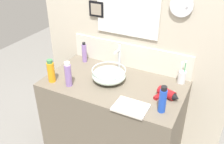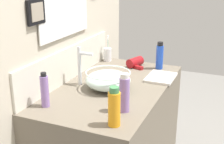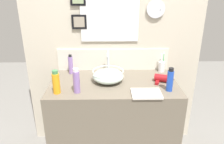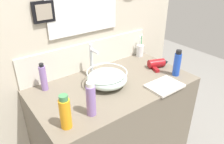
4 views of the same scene
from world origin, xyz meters
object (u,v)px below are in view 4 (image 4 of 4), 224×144
(soap_dispenser, at_px, (43,78))
(lotion_bottle, at_px, (177,64))
(hair_drier, at_px, (158,64))
(glass_bowl_sink, at_px, (107,78))
(faucet, at_px, (92,58))
(toothbrush_cup, at_px, (140,50))
(hand_towel, at_px, (165,86))
(shampoo_bottle, at_px, (65,112))
(spray_bottle, at_px, (91,99))

(soap_dispenser, bearing_deg, lotion_bottle, -24.39)
(hair_drier, distance_m, soap_dispenser, 0.90)
(hair_drier, bearing_deg, soap_dispenser, 165.61)
(glass_bowl_sink, xyz_separation_m, lotion_bottle, (0.51, -0.19, 0.04))
(faucet, xyz_separation_m, soap_dispenser, (-0.37, 0.02, -0.05))
(glass_bowl_sink, relative_size, toothbrush_cup, 1.37)
(faucet, bearing_deg, soap_dispenser, 176.64)
(toothbrush_cup, bearing_deg, hand_towel, -115.09)
(shampoo_bottle, xyz_separation_m, soap_dispenser, (0.05, 0.43, -0.00))
(lotion_bottle, bearing_deg, spray_bottle, -178.74)
(shampoo_bottle, distance_m, soap_dispenser, 0.43)
(faucet, relative_size, hair_drier, 1.32)
(faucet, bearing_deg, hand_towel, -55.28)
(toothbrush_cup, height_order, soap_dispenser, toothbrush_cup)
(soap_dispenser, relative_size, hand_towel, 0.81)
(glass_bowl_sink, relative_size, soap_dispenser, 1.44)
(lotion_bottle, bearing_deg, hair_drier, 92.71)
(glass_bowl_sink, distance_m, hand_towel, 0.40)
(lotion_bottle, bearing_deg, glass_bowl_sink, 159.67)
(glass_bowl_sink, xyz_separation_m, hair_drier, (0.50, -0.01, -0.03))
(faucet, xyz_separation_m, spray_bottle, (-0.26, -0.39, -0.04))
(hair_drier, height_order, spray_bottle, spray_bottle)
(hair_drier, bearing_deg, faucet, 158.08)
(toothbrush_cup, bearing_deg, hair_drier, -99.02)
(glass_bowl_sink, height_order, spray_bottle, spray_bottle)
(spray_bottle, distance_m, hand_towel, 0.57)
(shampoo_bottle, bearing_deg, hand_towel, -3.09)
(toothbrush_cup, bearing_deg, faucet, -173.96)
(lotion_bottle, bearing_deg, soap_dispenser, 155.61)
(shampoo_bottle, height_order, lotion_bottle, lotion_bottle)
(soap_dispenser, bearing_deg, shampoo_bottle, -96.61)
(spray_bottle, bearing_deg, glass_bowl_sink, 38.75)
(hair_drier, xyz_separation_m, hand_towel, (-0.19, -0.24, -0.02))
(shampoo_bottle, bearing_deg, hair_drier, 12.45)
(faucet, distance_m, hand_towel, 0.56)
(hair_drier, height_order, hand_towel, hair_drier)
(faucet, xyz_separation_m, hand_towel, (0.31, -0.44, -0.13))
(glass_bowl_sink, distance_m, spray_bottle, 0.33)
(glass_bowl_sink, bearing_deg, faucet, 90.00)
(lotion_bottle, xyz_separation_m, spray_bottle, (-0.77, -0.02, 0.00))
(hand_towel, bearing_deg, lotion_bottle, 18.45)
(hand_towel, bearing_deg, shampoo_bottle, 176.91)
(glass_bowl_sink, height_order, hair_drier, glass_bowl_sink)
(faucet, xyz_separation_m, hair_drier, (0.50, -0.20, -0.11))
(hand_towel, bearing_deg, spray_bottle, 174.88)
(spray_bottle, xyz_separation_m, hand_towel, (0.56, -0.05, -0.09))
(shampoo_bottle, xyz_separation_m, hand_towel, (0.73, -0.04, -0.09))
(faucet, height_order, hair_drier, faucet)
(soap_dispenser, bearing_deg, faucet, -3.36)
(shampoo_bottle, height_order, spray_bottle, spray_bottle)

